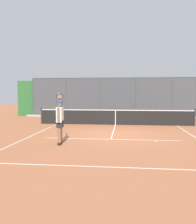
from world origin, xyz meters
TOP-DOWN VIEW (x-y plane):
  - ground_plane at (0.00, 0.00)m, footprint 60.00×60.00m
  - court_line_markings at (0.00, 1.44)m, footprint 7.63×8.84m
  - fence_backdrop at (0.00, -9.25)m, footprint 17.70×1.37m
  - tennis_net at (0.00, -3.70)m, footprint 9.81×0.09m
  - tennis_player at (1.94, 2.36)m, footprint 0.55×1.40m
  - tennis_ball_near_baseline at (3.67, 1.02)m, footprint 0.07×0.07m
  - tennis_ball_mid_court at (-3.58, 1.12)m, footprint 0.07×0.07m
  - tennis_ball_by_sideline at (-1.87, 1.70)m, footprint 0.07×0.07m

SIDE VIEW (x-z plane):
  - ground_plane at x=0.00m, z-range 0.00..0.00m
  - court_line_markings at x=0.00m, z-range 0.00..0.01m
  - tennis_ball_near_baseline at x=3.67m, z-range 0.00..0.07m
  - tennis_ball_mid_court at x=-3.58m, z-range 0.00..0.07m
  - tennis_ball_by_sideline at x=-1.87m, z-range 0.00..0.07m
  - tennis_net at x=0.00m, z-range -0.04..1.03m
  - tennis_player at x=1.94m, z-range 0.01..2.03m
  - fence_backdrop at x=0.00m, z-range -0.12..3.20m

